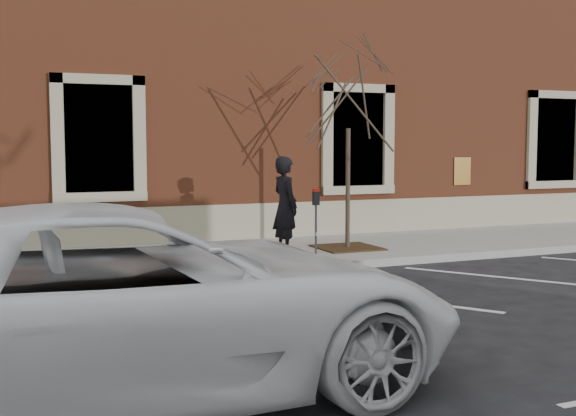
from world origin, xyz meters
name	(u,v)px	position (x,y,z in m)	size (l,w,h in m)	color
ground	(301,272)	(0.00, 0.00, 0.00)	(120.00, 120.00, 0.00)	#28282B
sidewalk_near	(266,254)	(0.00, 1.75, 0.07)	(40.00, 3.50, 0.15)	#97968E
curb_near	(302,268)	(0.00, -0.05, 0.07)	(40.00, 0.12, 0.15)	#9E9E99
parking_stripes	(359,295)	(0.00, -2.20, 0.00)	(28.00, 4.40, 0.01)	silver
building_civic	(188,81)	(0.00, 7.74, 4.00)	(40.00, 8.62, 8.00)	brown
man	(285,206)	(0.12, 1.03, 1.10)	(0.69, 0.45, 1.90)	black
parking_meter	(316,210)	(0.54, 0.54, 1.06)	(0.12, 0.09, 1.31)	#595B60
tree_grate	(347,248)	(1.64, 1.36, 0.17)	(1.22, 1.22, 0.03)	#3D2A13
sapling	(348,95)	(1.64, 1.36, 3.27)	(2.68, 2.68, 4.46)	#453A2A
white_truck	(121,302)	(-4.08, -5.30, 0.88)	(2.93, 6.36, 1.77)	white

